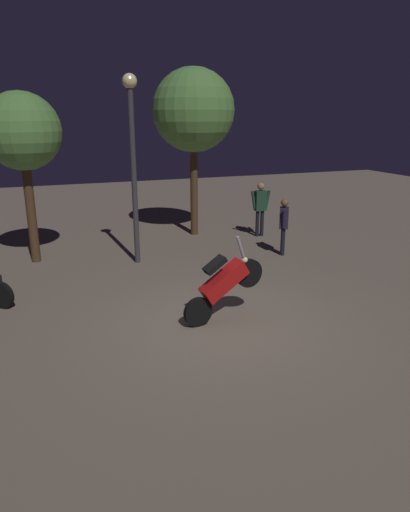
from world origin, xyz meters
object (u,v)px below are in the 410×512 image
at_px(person_rider_beside, 284,222).
at_px(streetlamp_near, 133,146).
at_px(person_bystander_far, 260,204).
at_px(motorcycle_red_foreground, 224,284).

distance_m(person_rider_beside, streetlamp_near, 4.57).
xyz_separation_m(person_rider_beside, person_bystander_far, (0.35, 2.08, 0.11)).
bearing_deg(person_rider_beside, streetlamp_near, -160.47).
bearing_deg(motorcycle_red_foreground, person_rider_beside, 39.07).
xyz_separation_m(person_bystander_far, streetlamp_near, (-4.34, -1.34, 1.98)).
bearing_deg(person_rider_beside, motorcycle_red_foreground, -103.67).
bearing_deg(motorcycle_red_foreground, streetlamp_near, 92.72).
bearing_deg(streetlamp_near, person_bystander_far, 17.09).
relative_size(motorcycle_red_foreground, streetlamp_near, 0.35).
relative_size(motorcycle_red_foreground, person_bystander_far, 0.95).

